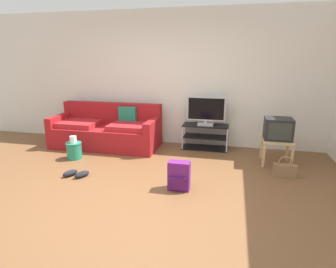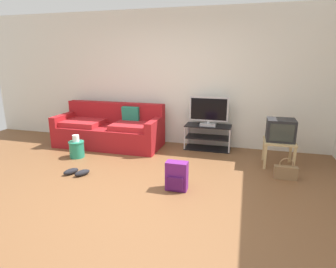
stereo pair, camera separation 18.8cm
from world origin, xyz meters
name	(u,v)px [view 2 (the right image)]	position (x,y,z in m)	size (l,w,h in m)	color
ground_plane	(134,193)	(0.00, 0.00, -0.01)	(9.00, 9.80, 0.02)	brown
wall_back	(178,79)	(0.00, 2.45, 1.35)	(9.00, 0.10, 2.70)	silver
couch	(110,130)	(-1.28, 1.87, 0.32)	(2.14, 0.90, 0.85)	maroon
tv_stand	(208,137)	(0.70, 2.16, 0.24)	(0.89, 0.41, 0.48)	black
flat_tv	(209,112)	(0.70, 2.14, 0.76)	(0.75, 0.22, 0.56)	#B2B2B7
side_table	(279,145)	(1.96, 1.58, 0.36)	(0.50, 0.50, 0.44)	tan
crt_tv	(281,130)	(1.96, 1.60, 0.62)	(0.44, 0.39, 0.36)	#232326
backpack	(177,176)	(0.54, 0.24, 0.20)	(0.30, 0.23, 0.40)	#661E70
handbag	(286,172)	(2.03, 1.03, 0.11)	(0.33, 0.11, 0.33)	olive
cleaning_bucket	(77,148)	(-1.54, 1.03, 0.17)	(0.28, 0.28, 0.42)	#238466
sneakers_pair	(76,172)	(-1.08, 0.31, 0.04)	(0.41, 0.27, 0.09)	black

